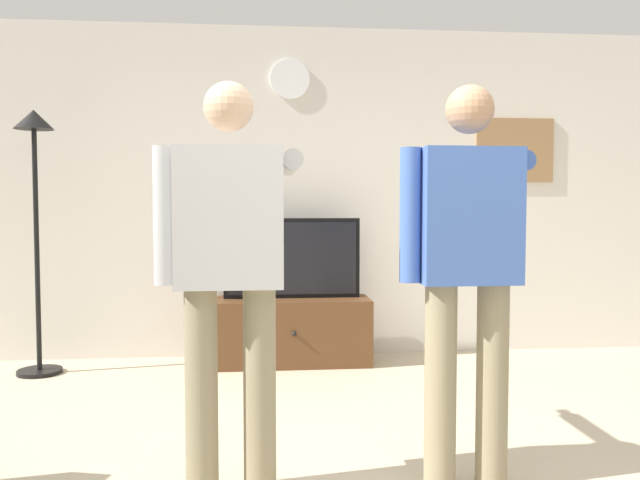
{
  "coord_description": "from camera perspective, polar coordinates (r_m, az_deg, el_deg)",
  "views": [
    {
      "loc": [
        -0.38,
        -2.38,
        1.25
      ],
      "look_at": [
        -0.04,
        1.2,
        1.05
      ],
      "focal_mm": 35.95,
      "sensor_mm": 36.0,
      "label": 1
    }
  ],
  "objects": [
    {
      "name": "framed_picture",
      "position": [
        5.73,
        16.91,
        7.65
      ],
      "size": [
        0.67,
        0.04,
        0.54
      ],
      "primitive_type": "cube",
      "color": "#997047"
    },
    {
      "name": "television",
      "position": [
        5.05,
        -2.52,
        -1.62
      ],
      "size": [
        1.07,
        0.07,
        0.63
      ],
      "color": "black",
      "rests_on": "tv_stand"
    },
    {
      "name": "person_standing_nearer_couch",
      "position": [
        2.88,
        12.95,
        -1.73
      ],
      "size": [
        0.61,
        0.78,
        1.76
      ],
      "color": "gray",
      "rests_on": "ground_plane"
    },
    {
      "name": "floor_lamp",
      "position": [
        5.12,
        -24.01,
        4.41
      ],
      "size": [
        0.32,
        0.32,
        1.94
      ],
      "color": "black",
      "rests_on": "ground_plane"
    },
    {
      "name": "tv_stand",
      "position": [
        5.09,
        -2.47,
        -8.1
      ],
      "size": [
        1.21,
        0.48,
        0.51
      ],
      "color": "brown",
      "rests_on": "ground_plane"
    },
    {
      "name": "back_wall",
      "position": [
        5.35,
        -1.41,
        4.23
      ],
      "size": [
        6.4,
        0.1,
        2.7
      ],
      "primitive_type": "cube",
      "color": "silver",
      "rests_on": "ground_plane"
    },
    {
      "name": "person_standing_nearer_lamp",
      "position": [
        2.75,
        -8.03,
        -1.82
      ],
      "size": [
        0.63,
        0.78,
        1.76
      ],
      "color": "gray",
      "rests_on": "ground_plane"
    },
    {
      "name": "wall_clock",
      "position": [
        5.38,
        -2.69,
        14.12
      ],
      "size": [
        0.32,
        0.03,
        0.32
      ],
      "primitive_type": "cylinder",
      "rotation": [
        1.57,
        0.0,
        0.0
      ],
      "color": "white"
    }
  ]
}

